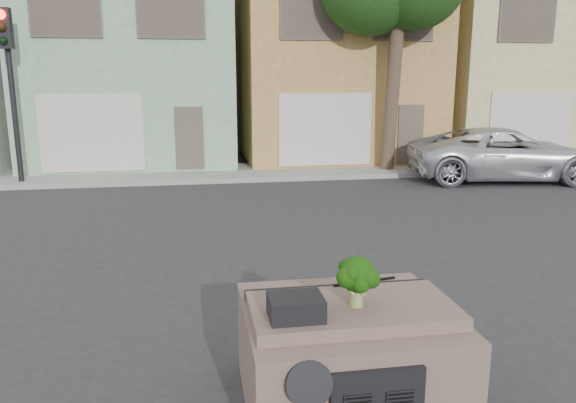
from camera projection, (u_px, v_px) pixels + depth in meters
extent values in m
plane|color=#303033|center=(293.00, 292.00, 8.52)|extent=(120.00, 120.00, 0.00)
cube|color=gray|center=(238.00, 172.00, 18.61)|extent=(40.00, 3.00, 0.15)
cube|color=#89B790|center=(134.00, 60.00, 21.08)|extent=(7.20, 8.20, 7.55)
cube|color=tan|center=(328.00, 61.00, 22.30)|extent=(7.20, 8.20, 7.55)
cube|color=#D2C589|center=(502.00, 62.00, 23.52)|extent=(7.20, 8.20, 7.55)
imported|color=silver|center=(503.00, 180.00, 17.70)|extent=(6.22, 3.60, 1.63)
cube|color=black|center=(12.00, 99.00, 16.05)|extent=(0.40, 0.40, 5.10)
cube|color=#1A3F13|center=(394.00, 42.00, 17.83)|extent=(4.40, 4.00, 8.50)
cube|color=#725A4F|center=(347.00, 352.00, 5.51)|extent=(2.00, 1.80, 1.12)
cube|color=black|center=(296.00, 307.00, 4.94)|extent=(0.48, 0.38, 0.20)
cube|color=black|center=(365.00, 282.00, 5.80)|extent=(0.69, 0.15, 0.02)
cube|color=#123607|center=(357.00, 281.00, 5.16)|extent=(0.44, 0.44, 0.49)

